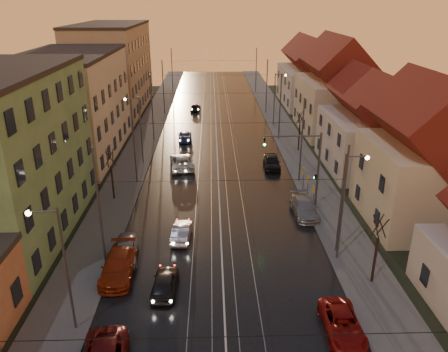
{
  "coord_description": "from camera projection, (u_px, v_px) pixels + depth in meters",
  "views": [
    {
      "loc": [
        -0.66,
        -18.7,
        18.09
      ],
      "look_at": [
        0.42,
        18.25,
        3.07
      ],
      "focal_mm": 35.0,
      "sensor_mm": 36.0,
      "label": 1
    }
  ],
  "objects": [
    {
      "name": "ground",
      "position": [
        226.0,
        351.0,
        24.15
      ],
      "size": [
        160.0,
        160.0,
        0.0
      ],
      "primitive_type": "plane",
      "color": "black",
      "rests_on": "ground"
    },
    {
      "name": "road",
      "position": [
        216.0,
        138.0,
        61.18
      ],
      "size": [
        16.0,
        120.0,
        0.04
      ],
      "primitive_type": "cube",
      "color": "black",
      "rests_on": "ground"
    },
    {
      "name": "sidewalk_left",
      "position": [
        145.0,
        138.0,
        60.89
      ],
      "size": [
        4.0,
        120.0,
        0.15
      ],
      "primitive_type": "cube",
      "color": "#4C4C4C",
      "rests_on": "ground"
    },
    {
      "name": "sidewalk_right",
      "position": [
        287.0,
        137.0,
        61.43
      ],
      "size": [
        4.0,
        120.0,
        0.15
      ],
      "primitive_type": "cube",
      "color": "#4C4C4C",
      "rests_on": "ground"
    },
    {
      "name": "tram_rail_0",
      "position": [
        201.0,
        138.0,
        61.11
      ],
      "size": [
        0.06,
        120.0,
        0.03
      ],
      "primitive_type": "cube",
      "color": "gray",
      "rests_on": "road"
    },
    {
      "name": "tram_rail_1",
      "position": [
        211.0,
        138.0,
        61.15
      ],
      "size": [
        0.06,
        120.0,
        0.03
      ],
      "primitive_type": "cube",
      "color": "gray",
      "rests_on": "road"
    },
    {
      "name": "tram_rail_2",
      "position": [
        222.0,
        138.0,
        61.19
      ],
      "size": [
        0.06,
        120.0,
        0.03
      ],
      "primitive_type": "cube",
      "color": "gray",
      "rests_on": "road"
    },
    {
      "name": "tram_rail_3",
      "position": [
        232.0,
        137.0,
        61.23
      ],
      "size": [
        0.06,
        120.0,
        0.03
      ],
      "primitive_type": "cube",
      "color": "gray",
      "rests_on": "road"
    },
    {
      "name": "apartment_left_2",
      "position": [
        73.0,
        106.0,
        52.9
      ],
      "size": [
        10.0,
        20.0,
        12.0
      ],
      "primitive_type": "cube",
      "color": "beige",
      "rests_on": "ground"
    },
    {
      "name": "apartment_left_3",
      "position": [
        113.0,
        69.0,
        74.74
      ],
      "size": [
        10.0,
        24.0,
        14.0
      ],
      "primitive_type": "cube",
      "color": "tan",
      "rests_on": "ground"
    },
    {
      "name": "house_right_1",
      "position": [
        423.0,
        162.0,
        36.45
      ],
      "size": [
        8.67,
        10.2,
        10.8
      ],
      "color": "beige",
      "rests_on": "ground"
    },
    {
      "name": "house_right_2",
      "position": [
        369.0,
        129.0,
        48.79
      ],
      "size": [
        9.18,
        12.24,
        9.2
      ],
      "color": "beige",
      "rests_on": "ground"
    },
    {
      "name": "house_right_3",
      "position": [
        335.0,
        92.0,
        62.24
      ],
      "size": [
        9.18,
        14.28,
        11.5
      ],
      "color": "beige",
      "rests_on": "ground"
    },
    {
      "name": "house_right_4",
      "position": [
        308.0,
        76.0,
        79.2
      ],
      "size": [
        9.18,
        16.32,
        10.0
      ],
      "color": "beige",
      "rests_on": "ground"
    },
    {
      "name": "catenary_pole_l_1",
      "position": [
        99.0,
        208.0,
        30.55
      ],
      "size": [
        0.16,
        0.16,
        9.0
      ],
      "primitive_type": "cylinder",
      "color": "#595B60",
      "rests_on": "ground"
    },
    {
      "name": "catenary_pole_r_1",
      "position": [
        343.0,
        205.0,
        31.02
      ],
      "size": [
        0.16,
        0.16,
        9.0
      ],
      "primitive_type": "cylinder",
      "color": "#595B60",
      "rests_on": "ground"
    },
    {
      "name": "catenary_pole_l_2",
      "position": [
        134.0,
        143.0,
        44.44
      ],
      "size": [
        0.16,
        0.16,
        9.0
      ],
      "primitive_type": "cylinder",
      "color": "#595B60",
      "rests_on": "ground"
    },
    {
      "name": "catenary_pole_r_2",
      "position": [
        302.0,
        141.0,
        44.91
      ],
      "size": [
        0.16,
        0.16,
        9.0
      ],
      "primitive_type": "cylinder",
      "color": "#595B60",
      "rests_on": "ground"
    },
    {
      "name": "catenary_pole_l_3",
      "position": [
        152.0,
        109.0,
        58.33
      ],
      "size": [
        0.16,
        0.16,
        9.0
      ],
      "primitive_type": "cylinder",
      "color": "#595B60",
      "rests_on": "ground"
    },
    {
      "name": "catenary_pole_r_3",
      "position": [
        280.0,
        108.0,
        58.8
      ],
      "size": [
        0.16,
        0.16,
        9.0
      ],
      "primitive_type": "cylinder",
      "color": "#595B60",
      "rests_on": "ground"
    },
    {
      "name": "catenary_pole_l_4",
      "position": [
        163.0,
        87.0,
        72.22
      ],
      "size": [
        0.16,
        0.16,
        9.0
      ],
      "primitive_type": "cylinder",
      "color": "#595B60",
      "rests_on": "ground"
    },
    {
      "name": "catenary_pole_r_4",
      "position": [
        267.0,
        87.0,
        72.69
      ],
      "size": [
        0.16,
        0.16,
        9.0
      ],
      "primitive_type": "cylinder",
      "color": "#595B60",
      "rests_on": "ground"
    },
    {
      "name": "catenary_pole_l_5",
      "position": [
        172.0,
        71.0,
        88.89
      ],
      "size": [
        0.16,
        0.16,
        9.0
      ],
      "primitive_type": "cylinder",
      "color": "#595B60",
      "rests_on": "ground"
    },
    {
      "name": "catenary_pole_r_5",
      "position": [
        256.0,
        70.0,
        89.36
      ],
      "size": [
        0.16,
        0.16,
        9.0
      ],
      "primitive_type": "cylinder",
      "color": "#595B60",
      "rests_on": "ground"
    },
    {
      "name": "street_lamp_0",
      "position": [
        59.0,
        259.0,
        23.91
      ],
      "size": [
        1.75,
        0.32,
        8.0
      ],
      "color": "#595B60",
      "rests_on": "ground"
    },
    {
      "name": "street_lamp_1",
      "position": [
        346.0,
        194.0,
        31.82
      ],
      "size": [
        1.75,
        0.32,
        8.0
      ],
      "color": "#595B60",
      "rests_on": "ground"
    },
    {
      "name": "street_lamp_2",
      "position": [
        138.0,
        124.0,
        49.84
      ],
      "size": [
        1.75,
        0.32,
        8.0
      ],
      "color": "#595B60",
      "rests_on": "ground"
    },
    {
      "name": "street_lamp_3",
      "position": [
        277.0,
        94.0,
        65.15
      ],
      "size": [
        1.75,
        0.32,
        8.0
      ],
      "color": "#595B60",
      "rests_on": "ground"
    },
    {
      "name": "traffic_light_mast",
      "position": [
        308.0,
        160.0,
        39.3
      ],
      "size": [
        5.3,
        0.32,
        7.2
      ],
      "color": "#595B60",
      "rests_on": "ground"
    },
    {
      "name": "bare_tree_0",
      "position": [
        112.0,
        176.0,
        41.45
      ],
      "size": [
        1.09,
        1.09,
        5.11
      ],
      "color": "black",
      "rests_on": "ground"
    },
    {
      "name": "bare_tree_1",
      "position": [
        376.0,
        252.0,
        29.05
      ],
      "size": [
        1.09,
        1.09,
        5.11
      ],
      "color": "black",
      "rests_on": "ground"
    },
    {
      "name": "bare_tree_2",
      "position": [
        299.0,
        132.0,
        54.98
      ],
      "size": [
        1.09,
        1.09,
        5.11
      ],
      "color": "black",
      "rests_on": "ground"
    },
    {
      "name": "driving_car_0",
      "position": [
        165.0,
        283.0,
        28.85
      ],
      "size": [
        1.76,
        4.02,
        1.35
      ],
      "primitive_type": "imported",
      "rotation": [
        0.0,
        0.0,
        3.1
      ],
      "color": "black",
      "rests_on": "ground"
    },
    {
      "name": "driving_car_1",
      "position": [
        182.0,
        232.0,
        35.26
      ],
      "size": [
        1.66,
        4.03,
        1.3
      ],
      "primitive_type": "imported",
      "rotation": [
        0.0,
        0.0,
        3.07
      ],
      "color": "#A3A4A8",
      "rests_on": "ground"
    },
    {
      "name": "driving_car_2",
      "position": [
        182.0,
        162.0,
        50.08
      ],
      "size": [
        3.27,
        5.85,
        1.55
      ],
      "primitive_type": "imported",
      "rotation": [
        0.0,
        0.0,
        3.27
      ],
      "color": "silver",
      "rests_on": "ground"
    },
    {
      "name": "driving_car_3",
      "position": [
        185.0,
        136.0,
        59.92
      ],
      "size": [
        2.05,
        4.51,
        1.28
      ],
      "primitive_type": "imported",
      "rotation": [
        0.0,
        0.0,
        3.2
      ],
      "color": "navy",
      "rests_on": "ground"
    },
    {
      "name": "driving_car_4",
      "position": [
        195.0,
        107.0,
        75.86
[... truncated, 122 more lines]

